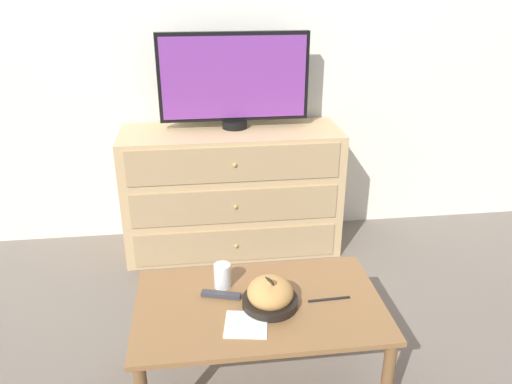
# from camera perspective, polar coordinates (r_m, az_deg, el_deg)

# --- Properties ---
(ground_plane) EXTENTS (12.00, 12.00, 0.00)m
(ground_plane) POSITION_cam_1_polar(r_m,az_deg,el_deg) (3.32, -2.79, -4.08)
(ground_plane) COLOR #70665B
(wall_back) EXTENTS (12.00, 0.05, 2.60)m
(wall_back) POSITION_cam_1_polar(r_m,az_deg,el_deg) (2.98, -3.35, 18.89)
(wall_back) COLOR white
(wall_back) RESTS_ON ground_plane
(dresser) EXTENTS (1.24, 0.44, 0.74)m
(dresser) POSITION_cam_1_polar(r_m,az_deg,el_deg) (2.94, -2.73, 0.09)
(dresser) COLOR tan
(dresser) RESTS_ON ground_plane
(tv) EXTENTS (0.83, 0.14, 0.53)m
(tv) POSITION_cam_1_polar(r_m,az_deg,el_deg) (2.81, -2.55, 12.74)
(tv) COLOR black
(tv) RESTS_ON dresser
(coffee_table) EXTENTS (0.94, 0.57, 0.40)m
(coffee_table) POSITION_cam_1_polar(r_m,az_deg,el_deg) (1.97, 0.41, -13.82)
(coffee_table) COLOR olive
(coffee_table) RESTS_ON ground_plane
(takeout_bowl) EXTENTS (0.21, 0.21, 0.16)m
(takeout_bowl) POSITION_cam_1_polar(r_m,az_deg,el_deg) (1.90, 1.62, -11.70)
(takeout_bowl) COLOR black
(takeout_bowl) RESTS_ON coffee_table
(drink_cup) EXTENTS (0.07, 0.07, 0.10)m
(drink_cup) POSITION_cam_1_polar(r_m,az_deg,el_deg) (2.01, -3.86, -9.67)
(drink_cup) COLOR beige
(drink_cup) RESTS_ON coffee_table
(napkin) EXTENTS (0.17, 0.17, 0.00)m
(napkin) POSITION_cam_1_polar(r_m,az_deg,el_deg) (1.83, -1.14, -14.90)
(napkin) COLOR white
(napkin) RESTS_ON coffee_table
(knife) EXTENTS (0.17, 0.02, 0.01)m
(knife) POSITION_cam_1_polar(r_m,az_deg,el_deg) (1.97, 8.36, -12.03)
(knife) COLOR black
(knife) RESTS_ON coffee_table
(remote_control) EXTENTS (0.16, 0.07, 0.02)m
(remote_control) POSITION_cam_1_polar(r_m,az_deg,el_deg) (1.97, -4.03, -11.64)
(remote_control) COLOR #38383D
(remote_control) RESTS_ON coffee_table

